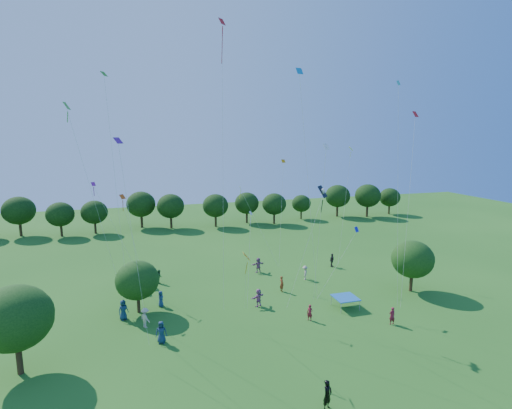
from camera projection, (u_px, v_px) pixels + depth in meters
The scene contains 38 objects.
near_tree_west at pixel (15, 318), 27.49m from camera, with size 5.03×5.03×6.46m.
near_tree_north at pixel (137, 280), 37.42m from camera, with size 4.06×4.06×5.03m.
near_tree_east at pixel (413, 259), 42.57m from camera, with size 4.42×4.42×5.57m.
treeline at pixel (182, 205), 72.63m from camera, with size 88.01×8.77×6.77m.
tent_red_stripe at pixel (134, 282), 42.94m from camera, with size 2.20×2.20×1.10m.
tent_blue at pixel (345, 298), 38.82m from camera, with size 2.20×2.20×1.10m.
man_in_black at pixel (328, 395), 24.39m from camera, with size 0.71×0.46×1.90m, color black.
crowd_person_0 at pixel (123, 310), 36.32m from camera, with size 0.93×0.50×1.88m, color navy.
crowd_person_1 at pixel (282, 284), 42.92m from camera, with size 0.64×0.41×1.71m, color maroon.
crowd_person_2 at pixel (159, 276), 45.41m from camera, with size 0.78×0.42×1.57m, color #24542C.
crowd_person_3 at pixel (145, 318), 34.85m from camera, with size 1.16×0.52×1.78m, color #C2B49B.
crowd_person_4 at pixel (149, 279), 44.10m from camera, with size 1.07×0.49×1.83m, color #3F3833.
crowd_person_5 at pixel (258, 265), 48.97m from camera, with size 1.72×0.61×1.84m, color #8C517A.
crowd_person_6 at pixel (161, 299), 39.20m from camera, with size 0.77×0.42×1.56m, color navy.
crowd_person_7 at pixel (310, 313), 36.18m from camera, with size 0.56×0.36×1.49m, color maroon.
crowd_person_8 at pixel (133, 281), 43.88m from camera, with size 0.84×0.45×1.70m, color #296140.
crowd_person_9 at pixel (305, 273), 46.53m from camera, with size 1.08×0.48×1.65m, color #AF9B8C.
crowd_person_10 at pixel (332, 260), 50.99m from camera, with size 1.04×0.47×1.77m, color #38302D.
crowd_person_11 at pixel (258, 298), 39.16m from camera, with size 1.67×0.60×1.79m, color #9E5C8A.
crowd_person_12 at pixel (161, 332), 32.21m from camera, with size 0.91×0.49×1.85m, color #1A304C.
crowd_person_13 at pixel (392, 316), 35.43m from camera, with size 0.60×0.39×1.62m, color maroon.
pirate_kite at pixel (322, 193), 34.90m from camera, with size 3.83×1.29×10.96m.
red_high_kite at pixel (222, 86), 34.25m from camera, with size 1.09×2.89×25.15m.
small_kite_0 at pixel (412, 154), 36.56m from camera, with size 3.03×3.40×17.52m.
small_kite_1 at pixel (246, 264), 29.79m from camera, with size 1.63×5.94×6.88m.
small_kite_2 at pixel (349, 169), 48.66m from camera, with size 2.84×2.80×13.95m.
small_kite_3 at pixel (111, 141), 33.62m from camera, with size 1.09×2.23×20.42m.
small_kite_4 at pixel (398, 165), 32.80m from camera, with size 2.30×1.44×19.54m.
small_kite_5 at pixel (104, 207), 40.44m from camera, with size 4.35×0.82×10.75m.
small_kite_6 at pixel (322, 198), 30.65m from camera, with size 2.94×7.23×14.75m.
small_kite_7 at pixel (305, 140), 32.43m from camera, with size 3.87×3.34×20.43m.
small_kite_8 at pixel (125, 209), 41.66m from camera, with size 2.01×0.76×9.27m.
small_kite_9 at pixel (282, 186), 47.68m from camera, with size 1.50×2.41×12.49m.
small_kite_10 at pixel (250, 208), 46.55m from camera, with size 4.35×1.72×9.51m.
small_kite_11 at pixel (77, 143), 33.33m from camera, with size 3.74×1.56×18.01m.
small_kite_12 at pixel (351, 240), 38.09m from camera, with size 4.40×0.54×6.69m.
small_kite_13 at pixel (125, 185), 28.42m from camera, with size 1.77×2.03×15.18m.
small_kite_14 at pixel (250, 233), 36.63m from camera, with size 1.20×2.41×8.42m.
Camera 1 is at (-9.30, -17.00, 16.60)m, focal length 28.00 mm.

